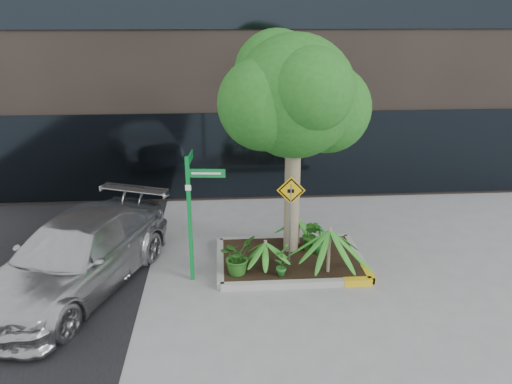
{
  "coord_description": "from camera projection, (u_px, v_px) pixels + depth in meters",
  "views": [
    {
      "loc": [
        -1.31,
        -9.88,
        5.47
      ],
      "look_at": [
        -0.59,
        0.2,
        1.79
      ],
      "focal_mm": 35.0,
      "sensor_mm": 36.0,
      "label": 1
    }
  ],
  "objects": [
    {
      "name": "shrub_d",
      "position": [
        311.0,
        235.0,
        11.67
      ],
      "size": [
        0.59,
        0.59,
        0.77
      ],
      "primitive_type": "imported",
      "rotation": [
        0.0,
        0.0,
        5.64
      ],
      "color": "#265D1B",
      "rests_on": "planter"
    },
    {
      "name": "palm_back",
      "position": [
        299.0,
        220.0,
        11.93
      ],
      "size": [
        0.74,
        0.74,
        0.82
      ],
      "color": "gray",
      "rests_on": "ground"
    },
    {
      "name": "parked_car",
      "position": [
        76.0,
        255.0,
        10.24
      ],
      "size": [
        3.81,
        5.52,
        1.48
      ],
      "primitive_type": "imported",
      "rotation": [
        0.0,
        0.0,
        -0.37
      ],
      "color": "#B1B1B6",
      "rests_on": "ground"
    },
    {
      "name": "palm_left",
      "position": [
        265.0,
        243.0,
        10.7
      ],
      "size": [
        0.77,
        0.77,
        0.86
      ],
      "color": "gray",
      "rests_on": "ground"
    },
    {
      "name": "tree",
      "position": [
        294.0,
        96.0,
        10.64
      ],
      "size": [
        3.42,
        3.04,
        5.14
      ],
      "color": "gray",
      "rests_on": "ground"
    },
    {
      "name": "shrub_b",
      "position": [
        320.0,
        239.0,
        11.55
      ],
      "size": [
        0.5,
        0.5,
        0.69
      ],
      "primitive_type": "imported",
      "rotation": [
        0.0,
        0.0,
        1.92
      ],
      "color": "#1F6723",
      "rests_on": "planter"
    },
    {
      "name": "palm_front",
      "position": [
        330.0,
        230.0,
        10.48
      ],
      "size": [
        1.18,
        1.18,
        1.31
      ],
      "color": "gray",
      "rests_on": "ground"
    },
    {
      "name": "shrub_c",
      "position": [
        282.0,
        261.0,
        10.52
      ],
      "size": [
        0.52,
        0.52,
        0.71
      ],
      "primitive_type": "imported",
      "rotation": [
        0.0,
        0.0,
        3.69
      ],
      "color": "#20651F",
      "rests_on": "planter"
    },
    {
      "name": "street_sign_post",
      "position": [
        192.0,
        205.0,
        10.27
      ],
      "size": [
        0.82,
        0.84,
        2.76
      ],
      "rotation": [
        0.0,
        0.0,
        -0.09
      ],
      "color": "#0C8632",
      "rests_on": "ground"
    },
    {
      "name": "cattle_sign",
      "position": [
        291.0,
        205.0,
        10.8
      ],
      "size": [
        0.62,
        0.11,
        2.01
      ],
      "rotation": [
        0.0,
        0.0,
        -0.08
      ],
      "color": "slate",
      "rests_on": "ground"
    },
    {
      "name": "shrub_a",
      "position": [
        237.0,
        256.0,
        10.62
      ],
      "size": [
        1.02,
        1.02,
        0.82
      ],
      "primitive_type": "imported",
      "rotation": [
        0.0,
        0.0,
        1.02
      ],
      "color": "#235919",
      "rests_on": "planter"
    },
    {
      "name": "planter",
      "position": [
        291.0,
        259.0,
        11.45
      ],
      "size": [
        3.35,
        2.36,
        0.15
      ],
      "color": "#9E9E99",
      "rests_on": "ground"
    },
    {
      "name": "ground",
      "position": [
        283.0,
        269.0,
        11.22
      ],
      "size": [
        80.0,
        80.0,
        0.0
      ],
      "primitive_type": "plane",
      "color": "gray",
      "rests_on": "ground"
    }
  ]
}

